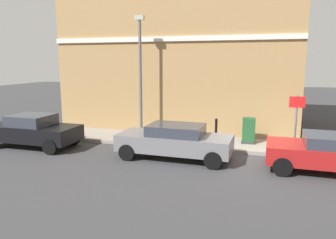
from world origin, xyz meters
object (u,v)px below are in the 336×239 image
car_grey (175,141)px  bollard_near_cabinet (216,129)px  car_black (33,130)px  bollard_far_kerb (181,132)px  lamppost (140,71)px  street_sign (296,116)px  car_red (331,153)px  utility_cabinet (249,131)px

car_grey → bollard_near_cabinet: 3.07m
car_black → bollard_far_kerb: 6.61m
lamppost → street_sign: bearing=-98.0°
car_grey → car_red: bearing=-179.3°
bollard_far_kerb → car_black: bearing=104.7°
bollard_near_cabinet → lamppost: (-0.16, 3.65, 2.60)m
car_red → lamppost: 8.81m
utility_cabinet → car_grey: bearing=135.3°
utility_cabinet → bollard_far_kerb: 3.05m
utility_cabinet → bollard_near_cabinet: 1.48m
car_grey → street_sign: 4.92m
car_red → bollard_near_cabinet: 5.19m
car_grey → street_sign: street_sign is taller
utility_cabinet → car_black: bearing=106.9°
lamppost → car_red: bearing=-108.9°
car_red → car_grey: 5.53m
car_red → car_grey: size_ratio=0.94×
car_red → bollard_near_cabinet: (2.89, 4.31, -0.00)m
car_black → bollard_near_cabinet: bearing=-158.7°
bollard_near_cabinet → car_grey: bearing=156.6°
car_black → bollard_near_cabinet: (2.90, -7.75, -0.04)m
car_black → bollard_near_cabinet: 8.27m
utility_cabinet → street_sign: 2.33m
car_red → street_sign: size_ratio=1.83×
bollard_near_cabinet → lamppost: size_ratio=0.18×
utility_cabinet → bollard_near_cabinet: bearing=86.1°
street_sign → car_red: bearing=-150.1°
car_red → car_grey: car_grey is taller
car_grey → bollard_near_cabinet: (2.82, -1.22, -0.02)m
utility_cabinet → bollard_far_kerb: size_ratio=1.11×
car_grey → bollard_far_kerb: bearing=-83.7°
utility_cabinet → lamppost: (-0.06, 5.13, 2.62)m
car_grey → bollard_near_cabinet: size_ratio=4.31×
car_black → lamppost: (2.74, -4.09, 2.56)m
car_red → bollard_far_kerb: (1.66, 5.66, -0.00)m
car_red → car_grey: (0.07, 5.53, 0.02)m
car_black → bollard_far_kerb: size_ratio=3.97×
bollard_far_kerb → car_red: bearing=-106.3°
bollard_near_cabinet → bollard_far_kerb: bearing=132.2°
utility_cabinet → bollard_near_cabinet: size_ratio=1.11×
bollard_far_kerb → lamppost: bearing=65.1°
bollard_near_cabinet → street_sign: size_ratio=0.45×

